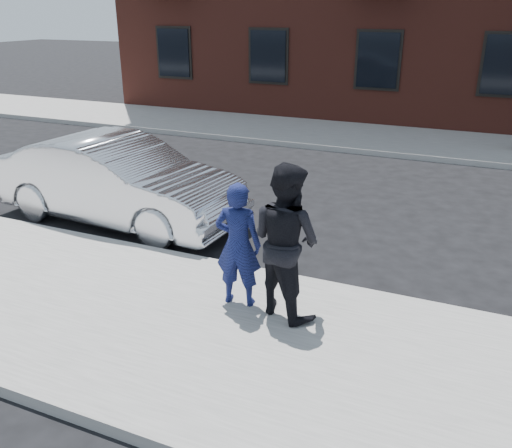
% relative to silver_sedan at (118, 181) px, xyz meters
% --- Properties ---
extents(ground, '(100.00, 100.00, 0.00)m').
position_rel_silver_sedan_xyz_m(ground, '(2.44, -2.65, -0.80)').
color(ground, black).
rests_on(ground, ground).
extents(near_sidewalk, '(50.00, 3.50, 0.15)m').
position_rel_silver_sedan_xyz_m(near_sidewalk, '(2.44, -2.90, -0.72)').
color(near_sidewalk, gray).
rests_on(near_sidewalk, ground).
extents(near_curb, '(50.00, 0.10, 0.15)m').
position_rel_silver_sedan_xyz_m(near_curb, '(2.44, -1.10, -0.72)').
color(near_curb, '#999691').
rests_on(near_curb, ground).
extents(far_sidewalk, '(50.00, 3.50, 0.15)m').
position_rel_silver_sedan_xyz_m(far_sidewalk, '(2.44, 8.60, -0.72)').
color(far_sidewalk, gray).
rests_on(far_sidewalk, ground).
extents(far_curb, '(50.00, 0.10, 0.15)m').
position_rel_silver_sedan_xyz_m(far_curb, '(2.44, 6.80, -0.72)').
color(far_curb, '#999691').
rests_on(far_curb, ground).
extents(silver_sedan, '(4.94, 2.01, 1.59)m').
position_rel_silver_sedan_xyz_m(silver_sedan, '(0.00, 0.00, 0.00)').
color(silver_sedan, silver).
rests_on(silver_sedan, ground).
extents(man_hoodie, '(0.65, 0.52, 1.66)m').
position_rel_silver_sedan_xyz_m(man_hoodie, '(3.46, -2.09, 0.18)').
color(man_hoodie, navy).
rests_on(man_hoodie, near_sidewalk).
extents(man_peacoat, '(1.17, 1.07, 1.97)m').
position_rel_silver_sedan_xyz_m(man_peacoat, '(4.09, -2.06, 0.34)').
color(man_peacoat, black).
rests_on(man_peacoat, near_sidewalk).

